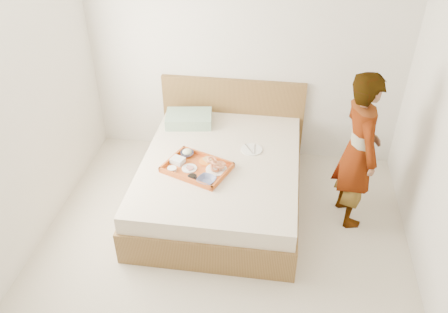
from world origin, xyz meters
name	(u,v)px	position (x,y,z in m)	size (l,w,h in m)	color
ground	(217,274)	(0.00, 0.00, 0.00)	(3.50, 4.00, 0.01)	beige
wall_back	(245,49)	(0.00, 2.00, 1.30)	(3.50, 0.01, 2.60)	silver
bed	(221,181)	(-0.12, 1.00, 0.27)	(1.65, 2.00, 0.53)	brown
headboard	(233,116)	(-0.12, 1.97, 0.47)	(1.65, 0.06, 0.95)	brown
pillow	(189,119)	(-0.57, 1.65, 0.59)	(0.51, 0.34, 0.12)	#91A793
tray	(197,167)	(-0.32, 0.81, 0.56)	(0.60, 0.44, 0.05)	#CF5711
prawn_plate	(216,170)	(-0.13, 0.81, 0.55)	(0.21, 0.21, 0.01)	white
navy_bowl_big	(207,180)	(-0.19, 0.61, 0.57)	(0.17, 0.17, 0.04)	navy
sauce_dish	(192,177)	(-0.33, 0.65, 0.56)	(0.09, 0.09, 0.03)	black
meat_plate	(189,168)	(-0.39, 0.79, 0.55)	(0.15, 0.15, 0.01)	white
bread_plate	(206,161)	(-0.25, 0.93, 0.55)	(0.15, 0.15, 0.01)	orange
salad_bowl	(187,154)	(-0.46, 1.01, 0.57)	(0.13, 0.13, 0.04)	navy
plastic_tub	(178,161)	(-0.52, 0.87, 0.57)	(0.13, 0.10, 0.05)	silver
cheese_round	(172,169)	(-0.55, 0.74, 0.56)	(0.09, 0.09, 0.03)	white
dinner_plate	(252,150)	(0.18, 1.22, 0.54)	(0.22, 0.22, 0.01)	white
person	(358,151)	(1.19, 0.96, 0.80)	(0.58, 0.38, 1.59)	silver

